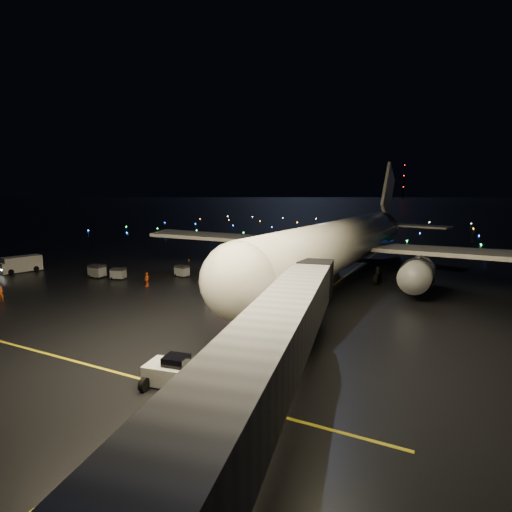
# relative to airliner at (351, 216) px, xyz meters

# --- Properties ---
(ground) EXTENTS (2000.00, 2000.00, 0.00)m
(ground) POSITION_rel_airliner_xyz_m (-12.73, 272.14, -9.01)
(ground) COLOR black
(ground) RESTS_ON ground
(lane_centre) EXTENTS (0.25, 80.00, 0.02)m
(lane_centre) POSITION_rel_airliner_xyz_m (-0.73, -12.86, -9.00)
(lane_centre) COLOR gold
(lane_centre) RESTS_ON ground
(lane_cross) EXTENTS (60.00, 0.25, 0.02)m
(lane_cross) POSITION_rel_airliner_xyz_m (-17.73, -37.86, -9.00)
(lane_cross) COLOR gold
(lane_cross) RESTS_ON ground
(airliner) EXTENTS (66.38, 63.35, 18.03)m
(airliner) POSITION_rel_airliner_xyz_m (0.00, 0.00, 0.00)
(airliner) COLOR silver
(airliner) RESTS_ON ground
(pushback_tug) EXTENTS (4.29, 2.71, 1.91)m
(pushback_tug) POSITION_rel_airliner_xyz_m (-2.20, -37.35, -8.06)
(pushback_tug) COLOR silver
(pushback_tug) RESTS_ON ground
(belt_loader) EXTENTS (7.18, 2.76, 3.39)m
(belt_loader) POSITION_rel_airliner_xyz_m (-8.72, -19.89, -7.32)
(belt_loader) COLOR silver
(belt_loader) RESTS_ON ground
(service_truck) EXTENTS (3.80, 7.10, 2.50)m
(service_truck) POSITION_rel_airliner_xyz_m (-46.86, -18.15, -7.76)
(service_truck) COLOR silver
(service_truck) RESTS_ON ground
(crew_a) EXTENTS (0.76, 0.67, 1.74)m
(crew_a) POSITION_rel_airliner_xyz_m (-32.49, -30.20, -8.14)
(crew_a) COLOR #E85418
(crew_a) RESTS_ON ground
(crew_c) EXTENTS (0.62, 1.16, 1.88)m
(crew_c) POSITION_rel_airliner_xyz_m (-22.61, -17.08, -8.07)
(crew_c) COLOR #E85418
(crew_c) RESTS_ON ground
(safety_cone_0) EXTENTS (0.54, 0.54, 0.55)m
(safety_cone_0) POSITION_rel_airliner_xyz_m (-5.84, -11.01, -8.74)
(safety_cone_0) COLOR #E75603
(safety_cone_0) RESTS_ON ground
(safety_cone_1) EXTENTS (0.65, 0.65, 0.56)m
(safety_cone_1) POSITION_rel_airliner_xyz_m (-7.22, -2.54, -8.73)
(safety_cone_1) COLOR #E75603
(safety_cone_1) RESTS_ON ground
(safety_cone_2) EXTENTS (0.48, 0.48, 0.46)m
(safety_cone_2) POSITION_rel_airliner_xyz_m (-14.75, -5.33, -8.79)
(safety_cone_2) COLOR #E75603
(safety_cone_2) RESTS_ON ground
(safety_cone_3) EXTENTS (0.48, 0.48, 0.45)m
(safety_cone_3) POSITION_rel_airliner_xyz_m (-29.40, 1.61, -8.79)
(safety_cone_3) COLOR #E75603
(safety_cone_3) RESTS_ON ground
(radio_mast) EXTENTS (1.80, 1.80, 64.00)m
(radio_mast) POSITION_rel_airliner_xyz_m (-72.73, 712.14, 22.99)
(radio_mast) COLOR black
(radio_mast) RESTS_ON ground
(taxiway_lights) EXTENTS (164.00, 92.00, 0.36)m
(taxiway_lights) POSITION_rel_airliner_xyz_m (-12.73, 78.14, -8.83)
(taxiway_lights) COLOR black
(taxiway_lights) RESTS_ON ground
(baggage_cart_0) EXTENTS (2.12, 1.65, 1.63)m
(baggage_cart_0) POSITION_rel_airliner_xyz_m (-22.28, -9.96, -8.20)
(baggage_cart_0) COLOR gray
(baggage_cart_0) RESTS_ON ground
(baggage_cart_1) EXTENTS (2.19, 1.80, 1.60)m
(baggage_cart_1) POSITION_rel_airliner_xyz_m (-29.31, -15.53, -8.21)
(baggage_cart_1) COLOR gray
(baggage_cart_1) RESTS_ON ground
(baggage_cart_2) EXTENTS (2.21, 1.56, 1.86)m
(baggage_cart_2) POSITION_rel_airliner_xyz_m (-32.97, -16.01, -8.08)
(baggage_cart_2) COLOR gray
(baggage_cart_2) RESTS_ON ground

